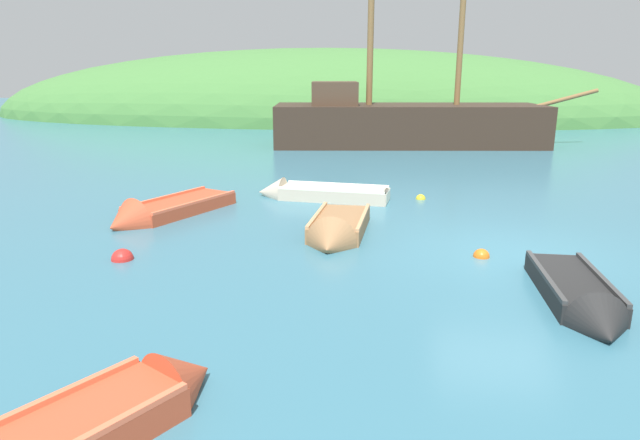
{
  "coord_description": "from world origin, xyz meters",
  "views": [
    {
      "loc": [
        -2.28,
        -10.97,
        3.6
      ],
      "look_at": [
        -3.96,
        1.6,
        0.14
      ],
      "focal_mm": 30.67,
      "sensor_mm": 36.0,
      "label": 1
    }
  ],
  "objects_px": {
    "rowboat_far": "(162,214)",
    "rowboat_outer_left": "(315,195)",
    "rowboat_center": "(580,301)",
    "rowboat_outer_right": "(337,232)",
    "buoy_yellow": "(421,199)",
    "buoy_red": "(123,259)",
    "rowboat_near_dock": "(97,426)",
    "sailing_ship": "(405,129)",
    "buoy_orange": "(481,257)"
  },
  "relations": [
    {
      "from": "rowboat_outer_left",
      "to": "buoy_orange",
      "type": "relative_size",
      "value": 11.94
    },
    {
      "from": "rowboat_center",
      "to": "buoy_red",
      "type": "bearing_deg",
      "value": -97.72
    },
    {
      "from": "rowboat_outer_right",
      "to": "buoy_yellow",
      "type": "bearing_deg",
      "value": 156.55
    },
    {
      "from": "rowboat_near_dock",
      "to": "buoy_yellow",
      "type": "bearing_deg",
      "value": 12.42
    },
    {
      "from": "rowboat_far",
      "to": "rowboat_outer_left",
      "type": "bearing_deg",
      "value": 150.07
    },
    {
      "from": "rowboat_far",
      "to": "buoy_yellow",
      "type": "distance_m",
      "value": 7.27
    },
    {
      "from": "sailing_ship",
      "to": "buoy_yellow",
      "type": "relative_size",
      "value": 56.04
    },
    {
      "from": "rowboat_outer_right",
      "to": "buoy_red",
      "type": "distance_m",
      "value": 4.54
    },
    {
      "from": "rowboat_outer_left",
      "to": "buoy_yellow",
      "type": "distance_m",
      "value": 3.08
    },
    {
      "from": "rowboat_outer_left",
      "to": "buoy_yellow",
      "type": "xyz_separation_m",
      "value": [
        3.06,
        0.38,
        -0.12
      ]
    },
    {
      "from": "rowboat_outer_left",
      "to": "buoy_red",
      "type": "bearing_deg",
      "value": 68.67
    },
    {
      "from": "rowboat_outer_right",
      "to": "buoy_yellow",
      "type": "distance_m",
      "value": 4.58
    },
    {
      "from": "sailing_ship",
      "to": "rowboat_near_dock",
      "type": "distance_m",
      "value": 23.59
    },
    {
      "from": "sailing_ship",
      "to": "rowboat_outer_left",
      "type": "distance_m",
      "value": 12.73
    },
    {
      "from": "rowboat_far",
      "to": "rowboat_center",
      "type": "xyz_separation_m",
      "value": [
        8.79,
        -4.34,
        0.0
      ]
    },
    {
      "from": "rowboat_center",
      "to": "rowboat_outer_left",
      "type": "xyz_separation_m",
      "value": [
        -5.21,
        6.93,
        0.02
      ]
    },
    {
      "from": "rowboat_far",
      "to": "rowboat_outer_right",
      "type": "xyz_separation_m",
      "value": [
        4.59,
        -1.13,
        0.02
      ]
    },
    {
      "from": "sailing_ship",
      "to": "rowboat_near_dock",
      "type": "relative_size",
      "value": 4.92
    },
    {
      "from": "rowboat_near_dock",
      "to": "sailing_ship",
      "type": "bearing_deg",
      "value": 22.33
    },
    {
      "from": "rowboat_outer_right",
      "to": "rowboat_near_dock",
      "type": "bearing_deg",
      "value": -10.25
    },
    {
      "from": "rowboat_center",
      "to": "buoy_orange",
      "type": "bearing_deg",
      "value": -152.33
    },
    {
      "from": "rowboat_far",
      "to": "buoy_yellow",
      "type": "xyz_separation_m",
      "value": [
        6.63,
        2.97,
        -0.1
      ]
    },
    {
      "from": "rowboat_center",
      "to": "rowboat_outer_right",
      "type": "xyz_separation_m",
      "value": [
        -4.2,
        3.21,
        0.02
      ]
    },
    {
      "from": "buoy_yellow",
      "to": "rowboat_far",
      "type": "bearing_deg",
      "value": -155.9
    },
    {
      "from": "sailing_ship",
      "to": "buoy_orange",
      "type": "xyz_separation_m",
      "value": [
        1.28,
        -17.07,
        -0.79
      ]
    },
    {
      "from": "buoy_yellow",
      "to": "rowboat_center",
      "type": "bearing_deg",
      "value": -73.56
    },
    {
      "from": "rowboat_near_dock",
      "to": "rowboat_outer_left",
      "type": "bearing_deg",
      "value": 27.14
    },
    {
      "from": "sailing_ship",
      "to": "rowboat_center",
      "type": "height_order",
      "value": "sailing_ship"
    },
    {
      "from": "rowboat_far",
      "to": "rowboat_outer_left",
      "type": "xyz_separation_m",
      "value": [
        3.58,
        2.59,
        0.02
      ]
    },
    {
      "from": "buoy_orange",
      "to": "buoy_yellow",
      "type": "height_order",
      "value": "buoy_orange"
    },
    {
      "from": "sailing_ship",
      "to": "rowboat_outer_right",
      "type": "bearing_deg",
      "value": -103.28
    },
    {
      "from": "buoy_orange",
      "to": "buoy_red",
      "type": "bearing_deg",
      "value": -171.11
    },
    {
      "from": "rowboat_far",
      "to": "sailing_ship",
      "type": "bearing_deg",
      "value": -178.72
    },
    {
      "from": "buoy_red",
      "to": "buoy_yellow",
      "type": "relative_size",
      "value": 1.54
    },
    {
      "from": "rowboat_near_dock",
      "to": "rowboat_outer_right",
      "type": "bearing_deg",
      "value": 17.45
    },
    {
      "from": "rowboat_far",
      "to": "buoy_yellow",
      "type": "bearing_deg",
      "value": 138.28
    },
    {
      "from": "buoy_red",
      "to": "buoy_yellow",
      "type": "distance_m",
      "value": 8.65
    },
    {
      "from": "rowboat_far",
      "to": "rowboat_center",
      "type": "height_order",
      "value": "rowboat_far"
    },
    {
      "from": "sailing_ship",
      "to": "buoy_orange",
      "type": "distance_m",
      "value": 17.13
    },
    {
      "from": "sailing_ship",
      "to": "rowboat_near_dock",
      "type": "height_order",
      "value": "sailing_ship"
    },
    {
      "from": "rowboat_outer_left",
      "to": "buoy_red",
      "type": "distance_m",
      "value": 6.52
    },
    {
      "from": "rowboat_outer_left",
      "to": "rowboat_outer_right",
      "type": "xyz_separation_m",
      "value": [
        1.02,
        -3.72,
        -0.0
      ]
    },
    {
      "from": "rowboat_outer_left",
      "to": "rowboat_center",
      "type": "bearing_deg",
      "value": 133.33
    },
    {
      "from": "rowboat_outer_left",
      "to": "rowboat_outer_right",
      "type": "height_order",
      "value": "rowboat_outer_right"
    },
    {
      "from": "buoy_orange",
      "to": "buoy_yellow",
      "type": "distance_m",
      "value": 5.14
    },
    {
      "from": "sailing_ship",
      "to": "rowboat_center",
      "type": "relative_size",
      "value": 5.24
    },
    {
      "from": "rowboat_near_dock",
      "to": "rowboat_outer_right",
      "type": "xyz_separation_m",
      "value": [
        1.7,
        7.2,
        -0.0
      ]
    },
    {
      "from": "sailing_ship",
      "to": "rowboat_far",
      "type": "xyz_separation_m",
      "value": [
        -6.33,
        -14.99,
        -0.7
      ]
    },
    {
      "from": "rowboat_outer_right",
      "to": "rowboat_center",
      "type": "bearing_deg",
      "value": 55.6
    },
    {
      "from": "sailing_ship",
      "to": "rowboat_outer_left",
      "type": "relative_size",
      "value": 4.03
    }
  ]
}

